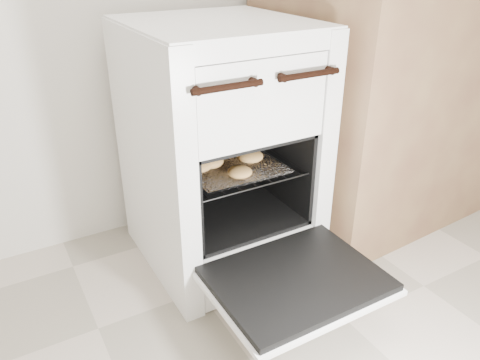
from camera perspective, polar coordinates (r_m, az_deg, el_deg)
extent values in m
cube|color=silver|center=(1.58, -2.57, 3.75)|extent=(0.53, 0.57, 0.82)
cylinder|color=black|center=(1.17, -1.48, 11.26)|extent=(0.20, 0.02, 0.02)
cylinder|color=black|center=(1.30, 8.44, 12.59)|extent=(0.20, 0.02, 0.02)
cube|color=black|center=(1.35, 6.89, -11.85)|extent=(0.46, 0.36, 0.02)
cube|color=silver|center=(1.36, 6.86, -12.37)|extent=(0.48, 0.37, 0.01)
cylinder|color=black|center=(1.46, -7.93, 0.20)|extent=(0.01, 0.37, 0.01)
cylinder|color=black|center=(1.62, 4.63, 3.19)|extent=(0.01, 0.37, 0.01)
cylinder|color=black|center=(1.39, 2.18, -0.89)|extent=(0.38, 0.01, 0.01)
cylinder|color=black|center=(1.68, -4.23, 4.01)|extent=(0.38, 0.01, 0.01)
cylinder|color=black|center=(1.47, -6.81, 0.47)|extent=(0.00, 0.36, 0.00)
cylinder|color=black|center=(1.49, -4.93, 0.92)|extent=(0.00, 0.36, 0.00)
cylinder|color=black|center=(1.51, -3.10, 1.36)|extent=(0.00, 0.36, 0.00)
cylinder|color=black|center=(1.53, -1.32, 1.79)|extent=(0.00, 0.36, 0.00)
cylinder|color=black|center=(1.55, 0.41, 2.20)|extent=(0.00, 0.36, 0.00)
cylinder|color=black|center=(1.58, 2.08, 2.60)|extent=(0.00, 0.36, 0.00)
cylinder|color=black|center=(1.61, 3.71, 2.98)|extent=(0.00, 0.36, 0.00)
cube|color=silver|center=(1.51, -1.00, 1.73)|extent=(0.30, 0.27, 0.01)
ellipsoid|color=tan|center=(1.43, -0.02, 1.00)|extent=(0.09, 0.09, 0.03)
ellipsoid|color=tan|center=(1.56, -2.58, 3.64)|extent=(0.13, 0.13, 0.05)
ellipsoid|color=tan|center=(1.49, -3.51, 2.28)|extent=(0.08, 0.08, 0.04)
ellipsoid|color=tan|center=(1.58, -0.24, 3.81)|extent=(0.11, 0.11, 0.04)
ellipsoid|color=tan|center=(1.47, -5.23, 1.88)|extent=(0.13, 0.13, 0.04)
ellipsoid|color=tan|center=(1.53, 1.28, 2.92)|extent=(0.10, 0.10, 0.04)
cube|color=brown|center=(2.01, 17.64, 9.75)|extent=(0.99, 0.70, 0.96)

